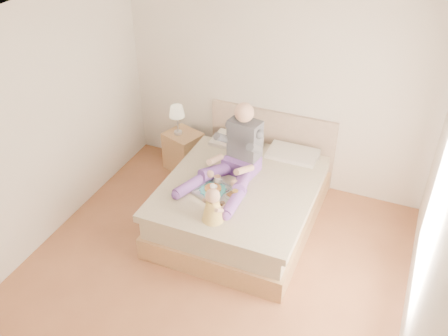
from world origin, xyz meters
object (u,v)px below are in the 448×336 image
at_px(bed, 244,197).
at_px(baby, 214,207).
at_px(nightstand, 184,151).
at_px(adult, 236,157).
at_px(tray, 219,193).

xyz_separation_m(bed, baby, (-0.04, -0.83, 0.45)).
distance_m(nightstand, baby, 1.97).
relative_size(nightstand, baby, 1.43).
xyz_separation_m(nightstand, baby, (1.14, -1.53, 0.49)).
relative_size(adult, tray, 1.97).
xyz_separation_m(nightstand, adult, (1.07, -0.72, 0.60)).
bearing_deg(tray, nightstand, 153.66).
xyz_separation_m(adult, tray, (-0.03, -0.41, -0.24)).
relative_size(nightstand, adult, 0.48).
height_order(bed, tray, bed).
bearing_deg(adult, bed, 20.27).
distance_m(adult, tray, 0.47).
relative_size(bed, nightstand, 3.90).
height_order(adult, tray, adult).
xyz_separation_m(bed, adult, (-0.11, -0.02, 0.56)).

